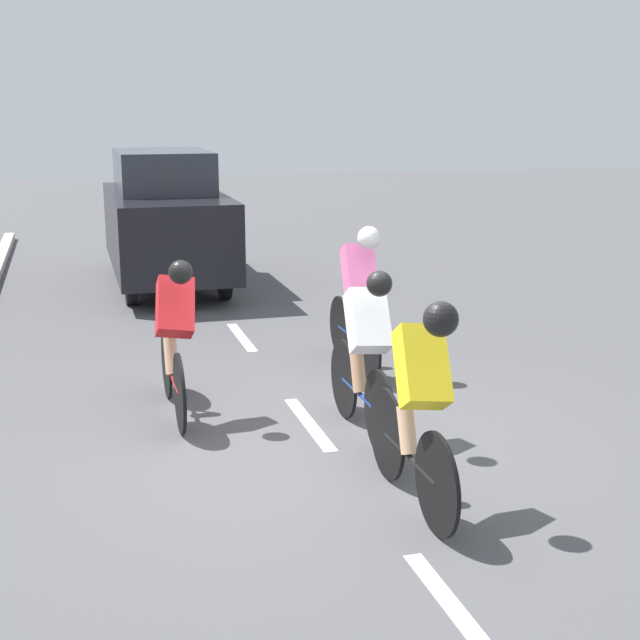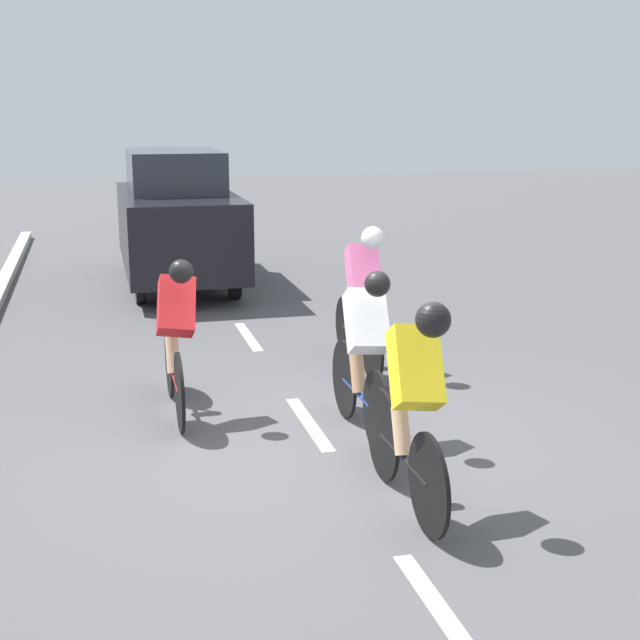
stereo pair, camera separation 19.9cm
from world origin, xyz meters
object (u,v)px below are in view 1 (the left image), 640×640
cyclist_yellow (419,399)px  cyclist_white (365,351)px  cyclist_pink (358,294)px  cyclist_red (174,335)px  support_car (166,218)px

cyclist_yellow → cyclist_white: cyclist_yellow is taller
cyclist_pink → cyclist_white: (0.57, 1.93, -0.07)m
cyclist_pink → cyclist_red: size_ratio=0.99×
cyclist_yellow → cyclist_white: size_ratio=0.98×
cyclist_yellow → cyclist_pink: (-0.66, -3.35, 0.03)m
cyclist_red → support_car: size_ratio=0.41×
cyclist_pink → support_car: support_car is taller
cyclist_red → support_car: 6.33m
cyclist_red → support_car: (-0.62, -6.29, 0.29)m
cyclist_red → cyclist_yellow: bearing=120.1°
cyclist_white → support_car: size_ratio=0.40×
cyclist_white → cyclist_red: bearing=-33.7°
cyclist_yellow → cyclist_white: bearing=-93.6°
support_car → cyclist_white: bearing=96.8°
support_car → cyclist_yellow: bearing=95.1°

